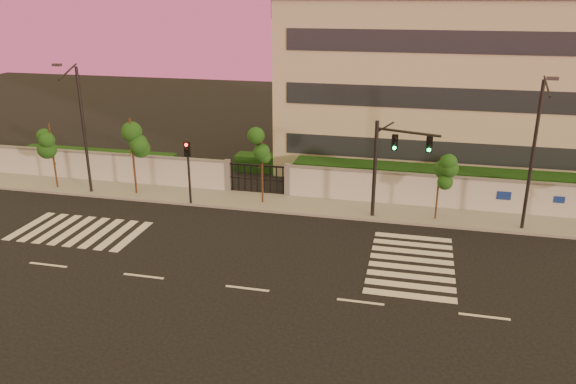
% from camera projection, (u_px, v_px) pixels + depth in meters
% --- Properties ---
extents(ground, '(120.00, 120.00, 0.00)m').
position_uv_depth(ground, '(247.00, 289.00, 24.79)').
color(ground, black).
rests_on(ground, ground).
extents(sidewalk, '(60.00, 3.00, 0.15)m').
position_uv_depth(sidewalk, '(298.00, 205.00, 34.40)').
color(sidewalk, gray).
rests_on(sidewalk, ground).
extents(perimeter_wall, '(60.00, 0.36, 2.20)m').
position_uv_depth(perimeter_wall, '(305.00, 182.00, 35.42)').
color(perimeter_wall, silver).
rests_on(perimeter_wall, ground).
extents(hedge_row, '(41.00, 4.25, 1.80)m').
position_uv_depth(hedge_row, '(328.00, 174.00, 37.79)').
color(hedge_row, black).
rests_on(hedge_row, ground).
extents(institutional_building, '(24.40, 12.40, 12.25)m').
position_uv_depth(institutional_building, '(452.00, 83.00, 40.97)').
color(institutional_building, beige).
rests_on(institutional_building, ground).
extents(road_markings, '(57.00, 7.62, 0.02)m').
position_uv_depth(road_markings, '(239.00, 249.00, 28.58)').
color(road_markings, silver).
rests_on(road_markings, ground).
extents(street_tree_b, '(1.50, 1.20, 4.46)m').
position_uv_depth(street_tree_b, '(52.00, 141.00, 36.33)').
color(street_tree_b, '#382314').
rests_on(street_tree_b, ground).
extents(street_tree_c, '(1.64, 1.31, 5.05)m').
position_uv_depth(street_tree_c, '(132.00, 139.00, 35.08)').
color(street_tree_c, '#382314').
rests_on(street_tree_c, ground).
extents(street_tree_d, '(1.48, 1.18, 4.62)m').
position_uv_depth(street_tree_d, '(262.00, 151.00, 33.58)').
color(street_tree_d, '#382314').
rests_on(street_tree_d, ground).
extents(street_tree_e, '(1.34, 1.07, 3.81)m').
position_uv_depth(street_tree_e, '(440.00, 174.00, 31.25)').
color(street_tree_e, '#382314').
rests_on(street_tree_e, ground).
extents(traffic_signal_main, '(3.56, 1.23, 5.73)m').
position_uv_depth(traffic_signal_main, '(388.00, 159.00, 31.26)').
color(traffic_signal_main, black).
rests_on(traffic_signal_main, ground).
extents(traffic_signal_secondary, '(0.32, 0.33, 4.15)m').
position_uv_depth(traffic_signal_secondary, '(188.00, 164.00, 33.66)').
color(traffic_signal_secondary, black).
rests_on(traffic_signal_secondary, ground).
extents(streetlight_west, '(0.51, 2.05, 8.54)m').
position_uv_depth(streetlight_west, '(82.00, 125.00, 34.90)').
color(streetlight_west, black).
rests_on(streetlight_west, ground).
extents(streetlight_east, '(0.51, 2.07, 8.62)m').
position_uv_depth(streetlight_east, '(534.00, 149.00, 29.17)').
color(streetlight_east, black).
rests_on(streetlight_east, ground).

